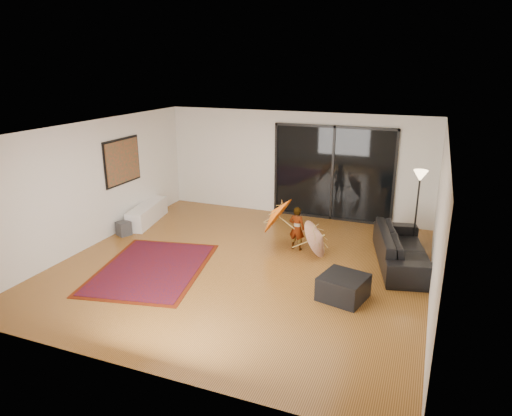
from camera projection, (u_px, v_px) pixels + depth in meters
The scene contains 17 objects.
floor at pixel (242, 265), 9.08m from camera, with size 7.00×7.00×0.00m, color #9C632B.
ceiling at pixel (241, 129), 8.26m from camera, with size 7.00×7.00×0.00m, color white.
wall_back at pixel (295, 164), 11.78m from camera, with size 7.00×7.00×0.00m, color silver.
wall_front at pixel (129, 277), 5.57m from camera, with size 7.00×7.00×0.00m, color silver.
wall_left at pixel (94, 184), 9.89m from camera, with size 7.00×7.00×0.00m, color silver.
wall_right at pixel (438, 223), 7.45m from camera, with size 7.00×7.00×0.00m, color silver.
sliding_door at pixel (333, 174), 11.45m from camera, with size 3.06×0.07×2.40m.
painting at pixel (123, 161), 10.67m from camera, with size 0.04×1.28×1.08m.
media_console at pixel (147, 213), 11.49m from camera, with size 0.42×1.67×0.46m, color white.
speaker at pixel (124, 228), 10.65m from camera, with size 0.28×0.28×0.32m, color #424244.
persian_rug at pixel (152, 268), 8.93m from camera, with size 2.48×3.09×0.02m.
sofa at pixel (403, 248), 9.03m from camera, with size 2.36×0.92×0.69m, color black.
ottoman at pixel (343, 287), 7.76m from camera, with size 0.72×0.72×0.41m, color black.
floor_lamp at pixel (419, 187), 9.52m from camera, with size 0.30×0.30×1.73m.
child at pixel (297, 228), 9.74m from camera, with size 0.35×0.23×0.96m, color #999999.
parasol_orange at pixel (272, 215), 9.81m from camera, with size 0.66×0.92×0.92m.
parasol_white at pixel (323, 233), 9.39m from camera, with size 0.57×0.82×0.92m.
Camera 1 is at (3.28, -7.63, 3.85)m, focal length 32.00 mm.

